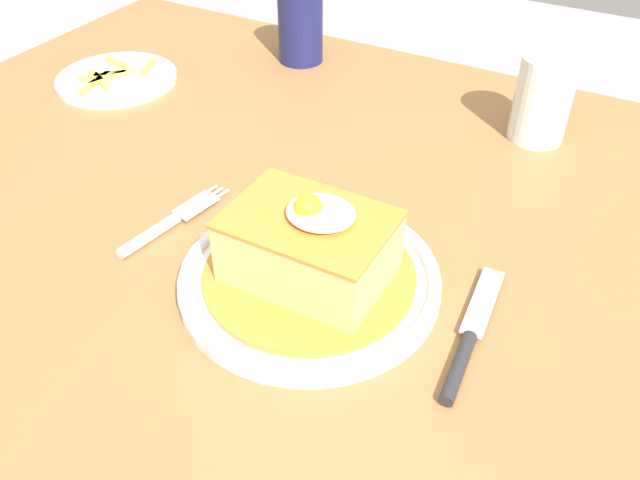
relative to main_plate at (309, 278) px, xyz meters
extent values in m
cube|color=olive|center=(0.07, 0.07, -0.03)|extent=(1.45, 0.93, 0.04)
cylinder|color=olive|center=(-0.58, 0.45, -0.40)|extent=(0.07, 0.07, 0.70)
cylinder|color=white|center=(0.00, 0.00, 0.00)|extent=(0.24, 0.24, 0.01)
torus|color=white|center=(0.00, 0.00, 0.00)|extent=(0.24, 0.24, 0.01)
cylinder|color=orange|center=(0.00, 0.00, 0.00)|extent=(0.20, 0.20, 0.01)
cube|color=#DBB770|center=(0.00, 0.00, 0.04)|extent=(0.14, 0.10, 0.06)
cube|color=orange|center=(0.00, 0.00, 0.07)|extent=(0.14, 0.10, 0.00)
ellipsoid|color=white|center=(0.01, 0.00, 0.08)|extent=(0.06, 0.05, 0.01)
sphere|color=yellow|center=(0.00, 0.00, 0.08)|extent=(0.03, 0.03, 0.03)
cylinder|color=silver|center=(-0.17, -0.02, 0.00)|extent=(0.02, 0.08, 0.01)
cube|color=silver|center=(-0.16, 0.04, 0.00)|extent=(0.03, 0.05, 0.00)
cylinder|color=silver|center=(-0.15, 0.07, 0.00)|extent=(0.01, 0.03, 0.00)
cylinder|color=silver|center=(-0.16, 0.07, 0.00)|extent=(0.01, 0.03, 0.00)
cylinder|color=silver|center=(-0.17, 0.07, 0.00)|extent=(0.01, 0.03, 0.00)
cylinder|color=#262628|center=(0.16, -0.03, 0.00)|extent=(0.02, 0.08, 0.01)
cube|color=silver|center=(0.15, 0.05, 0.00)|extent=(0.03, 0.09, 0.00)
cylinder|color=#191E51|center=(-0.26, 0.43, 0.05)|extent=(0.07, 0.07, 0.12)
cylinder|color=#3F2314|center=(0.11, 0.37, 0.02)|extent=(0.06, 0.06, 0.06)
cylinder|color=silver|center=(0.11, 0.37, 0.04)|extent=(0.07, 0.07, 0.10)
cylinder|color=white|center=(-0.45, 0.24, 0.00)|extent=(0.17, 0.17, 0.01)
cube|color=#EAC64C|center=(-0.45, 0.22, 0.00)|extent=(0.03, 0.06, 0.01)
cube|color=#EAC64C|center=(-0.45, 0.24, 0.00)|extent=(0.04, 0.05, 0.01)
cube|color=#EAC64C|center=(-0.43, 0.27, 0.00)|extent=(0.03, 0.05, 0.01)
cube|color=#EAC64C|center=(-0.46, 0.22, 0.00)|extent=(0.05, 0.06, 0.01)
cube|color=#EAC64C|center=(-0.46, 0.21, 0.00)|extent=(0.06, 0.04, 0.01)
cube|color=#EAC64C|center=(-0.46, 0.20, 0.00)|extent=(0.02, 0.07, 0.01)
cube|color=#EAC64C|center=(-0.48, 0.27, 0.00)|extent=(0.05, 0.02, 0.01)
camera|label=1|loc=(0.23, -0.39, 0.41)|focal=36.85mm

